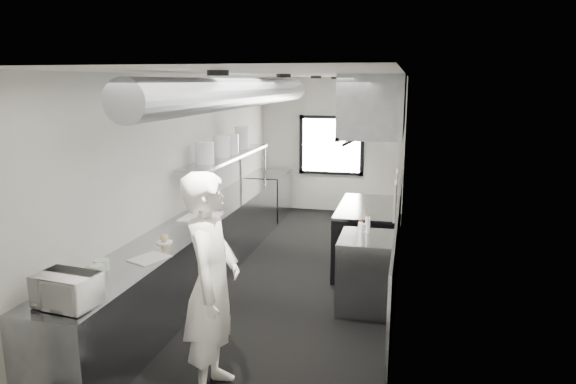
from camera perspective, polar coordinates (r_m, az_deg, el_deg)
The scene contains 35 objects.
floor at distance 7.31m, azimuth -0.10°, elevation -9.55°, with size 3.00×8.00×0.01m, color black.
ceiling at distance 6.79m, azimuth -0.11°, elevation 12.97°, with size 3.00×8.00×0.01m, color beige.
wall_back at distance 10.80m, azimuth 4.86°, elevation 5.20°, with size 3.00×0.02×2.80m, color beige.
wall_front at distance 3.32m, azimuth -16.76°, elevation -11.62°, with size 3.00×0.02×2.80m, color beige.
wall_left at distance 7.40m, azimuth -11.47°, elevation 1.77°, with size 0.02×8.00×2.80m, color beige.
wall_right at distance 6.73m, azimuth 12.41°, elevation 0.70°, with size 0.02×8.00×2.80m, color beige.
wall_cladding at distance 7.23m, azimuth 11.99°, elevation -5.44°, with size 0.03×5.50×1.10m, color gray.
hvac_duct at distance 7.37m, azimuth -4.77°, elevation 10.92°, with size 0.40×0.40×6.40m, color #95989D.
service_window at distance 10.77m, azimuth 4.83°, elevation 5.18°, with size 1.36×0.05×1.25m.
exhaust_hood at distance 7.33m, azimuth 9.69°, elevation 9.54°, with size 0.81×2.20×0.88m.
prep_counter at distance 7.06m, azimuth -10.25°, elevation -6.67°, with size 0.70×6.00×0.90m, color gray.
pass_shelf at distance 8.18m, azimuth -6.62°, elevation 3.87°, with size 0.45×3.00×0.68m.
range at distance 7.66m, azimuth 8.74°, elevation -4.95°, with size 0.88×1.60×0.94m.
bottle_station at distance 6.34m, azimuth 8.68°, elevation -8.84°, with size 0.65×0.80×0.90m, color gray.
far_work_table at distance 10.42m, azimuth -2.16°, elevation -0.32°, with size 0.70×1.20×0.90m, color gray.
notice_sheet_a at distance 5.52m, azimuth 11.93°, elevation 0.33°, with size 0.02×0.28×0.38m, color beige.
notice_sheet_b at distance 5.19m, azimuth 11.79°, elevation -0.98°, with size 0.02×0.28×0.38m, color beige.
line_cook at distance 4.53m, azimuth -8.46°, elevation -10.21°, with size 0.73×0.48×1.99m, color white.
microwave at distance 4.64m, azimuth -23.42°, elevation -9.98°, with size 0.46×0.35×0.27m, color silver.
deli_tub_a at distance 5.26m, azimuth -20.46°, elevation -8.15°, with size 0.14×0.14×0.10m, color #B8C6B6.
deli_tub_b at distance 5.38m, azimuth -19.99°, elevation -7.62°, with size 0.14×0.14×0.10m, color #B8C6B6.
newspaper at distance 5.57m, azimuth -15.14°, elevation -7.14°, with size 0.30×0.37×0.01m, color silver.
small_plate at distance 6.06m, azimuth -13.56°, elevation -5.45°, with size 0.18×0.18×0.02m, color white.
pastry at distance 6.04m, azimuth -13.59°, elevation -4.97°, with size 0.09×0.09×0.09m, color tan.
cutting_board at distance 7.07m, azimuth -9.71°, elevation -2.71°, with size 0.43×0.58×0.02m, color white.
knife_block at distance 7.67m, azimuth -8.57°, elevation -0.78°, with size 0.09×0.19×0.21m, color brown.
plate_stack_a at distance 7.35m, azimuth -9.26°, elevation 4.36°, with size 0.27×0.27×0.31m, color white.
plate_stack_b at distance 7.96m, azimuth -7.39°, elevation 5.05°, with size 0.25×0.25×0.32m, color white.
plate_stack_c at distance 8.28m, azimuth -6.25°, elevation 5.31°, with size 0.22×0.22×0.31m, color white.
plate_stack_d at distance 8.91m, azimuth -5.13°, elevation 6.05°, with size 0.25×0.25×0.38m, color white.
squeeze_bottle_a at distance 5.85m, azimuth 8.28°, elevation -5.14°, with size 0.05×0.05×0.16m, color white.
squeeze_bottle_b at distance 6.03m, azimuth 8.29°, elevation -4.41°, with size 0.07×0.07×0.20m, color white.
squeeze_bottle_c at distance 6.18m, azimuth 8.06°, elevation -4.12°, with size 0.06×0.06×0.17m, color white.
squeeze_bottle_d at distance 6.33m, azimuth 8.85°, elevation -3.69°, with size 0.06×0.06×0.18m, color white.
squeeze_bottle_e at distance 6.42m, azimuth 8.86°, elevation -3.51°, with size 0.06×0.06×0.18m, color white.
Camera 1 is at (1.58, -6.60, 2.71)m, focal length 31.98 mm.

